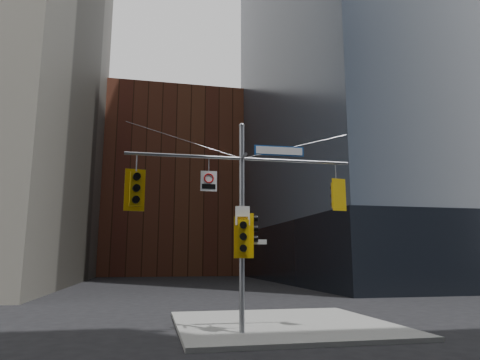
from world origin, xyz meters
name	(u,v)px	position (x,y,z in m)	size (l,w,h in m)	color
ground	(257,351)	(0.00, 0.00, 0.00)	(160.00, 160.00, 0.00)	black
sidewalk_corner	(282,324)	(2.00, 4.00, 0.07)	(8.00, 8.00, 0.15)	gray
podium_ne	(427,254)	(28.00, 32.00, 3.00)	(36.40, 36.40, 6.00)	black
brick_midrise	(172,187)	(0.00, 58.00, 14.00)	(26.00, 20.00, 28.00)	brown
signal_assembly	(242,203)	(0.00, 1.99, 4.42)	(8.00, 0.80, 7.30)	gray
traffic_light_west_arm	(135,189)	(-3.59, 2.01, 4.80)	(0.67, 0.59, 1.41)	gold
traffic_light_east_arm	(337,195)	(3.51, 1.99, 4.80)	(0.55, 0.49, 1.16)	gold
traffic_light_pole_side	(251,229)	(0.32, 1.99, 3.55)	(0.43, 0.36, 1.04)	gold
traffic_light_pole_front	(244,237)	(0.00, 1.73, 3.25)	(0.66, 0.61, 1.40)	gold
street_sign_blade	(279,151)	(1.37, 2.00, 6.35)	(1.82, 0.09, 0.35)	navy
regulatory_sign_arm	(209,180)	(-1.16, 1.97, 5.17)	(0.56, 0.06, 0.70)	silver
regulatory_sign_pole	(243,216)	(0.00, 1.88, 3.96)	(0.49, 0.09, 0.64)	silver
street_blade_ew	(255,242)	(0.45, 2.00, 3.10)	(0.83, 0.13, 0.17)	silver
street_blade_ns	(239,248)	(0.00, 2.45, 2.91)	(0.08, 0.81, 0.16)	#145926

